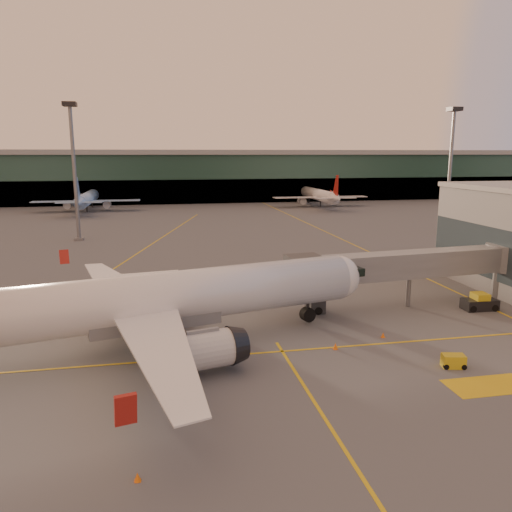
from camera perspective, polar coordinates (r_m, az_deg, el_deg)
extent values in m
plane|color=#4C4F54|center=(37.42, -2.75, -14.26)|extent=(600.00, 600.00, 0.00)
cube|color=gold|center=(41.94, -3.77, -11.31)|extent=(80.00, 0.25, 0.01)
cube|color=gold|center=(80.19, -14.58, -0.51)|extent=(31.30, 115.98, 0.01)
cube|color=gold|center=(110.24, 7.45, 3.00)|extent=(0.25, 160.00, 0.01)
cube|color=gold|center=(31.67, 9.06, -19.56)|extent=(0.25, 30.00, 0.01)
cube|color=gold|center=(40.55, 25.02, -13.28)|extent=(6.00, 3.00, 0.01)
cube|color=#19382D|center=(175.60, -9.61, 8.74)|extent=(400.00, 18.00, 16.00)
cube|color=gray|center=(175.40, -9.71, 11.61)|extent=(400.00, 20.00, 1.60)
cube|color=black|center=(167.36, -9.48, 7.23)|extent=(400.00, 1.00, 8.00)
cube|color=#2D3D47|center=(64.75, 24.88, 0.45)|extent=(0.30, 21.60, 6.00)
cylinder|color=slate|center=(100.58, -20.02, 8.75)|extent=(0.70, 0.70, 25.00)
cube|color=black|center=(100.90, -20.53, 15.95)|extent=(2.40, 2.40, 0.80)
cube|color=slate|center=(101.78, -19.54, 1.85)|extent=(1.60, 1.60, 0.50)
cylinder|color=slate|center=(112.57, 21.27, 8.89)|extent=(0.70, 0.70, 25.00)
cube|color=black|center=(112.86, 21.76, 15.33)|extent=(2.40, 2.40, 0.80)
cube|color=slate|center=(113.65, 20.82, 2.72)|extent=(1.60, 1.60, 0.50)
cylinder|color=white|center=(42.99, -10.06, -4.69)|extent=(34.26, 12.31, 4.39)
sphere|color=white|center=(49.87, 9.30, -2.39)|extent=(4.30, 4.30, 4.30)
cube|color=black|center=(50.44, 10.50, -1.63)|extent=(2.59, 3.24, 0.77)
cylinder|color=silver|center=(37.94, -6.07, -10.68)|extent=(5.13, 3.85, 2.85)
cylinder|color=black|center=(40.94, -12.30, -10.67)|extent=(2.28, 1.96, 1.98)
cylinder|color=black|center=(40.72, -12.33, -9.88)|extent=(0.40, 0.40, 1.21)
cylinder|color=silver|center=(50.08, -10.99, -5.26)|extent=(5.13, 3.85, 2.85)
cylinder|color=black|center=(46.19, -13.86, -8.13)|extent=(2.28, 1.96, 1.98)
cylinder|color=black|center=(45.99, -13.89, -7.43)|extent=(0.40, 0.40, 1.21)
cube|color=slate|center=(43.13, -11.61, -6.68)|extent=(11.36, 5.96, 1.76)
cylinder|color=black|center=(49.09, 5.91, -6.66)|extent=(1.55, 1.18, 1.38)
cube|color=slate|center=(55.99, 17.20, -0.91)|extent=(25.22, 5.14, 2.70)
cube|color=#2D3035|center=(50.84, 5.57, -1.67)|extent=(3.73, 3.73, 3.00)
cube|color=#2D3035|center=(53.01, 6.78, -5.05)|extent=(1.60, 2.40, 2.40)
cylinder|color=black|center=(52.24, 7.13, -6.23)|extent=(0.80, 0.40, 0.80)
cylinder|color=black|center=(54.24, 6.41, -5.53)|extent=(0.80, 0.40, 0.80)
cylinder|color=slate|center=(56.69, 17.02, -3.86)|extent=(0.50, 0.50, 3.39)
cylinder|color=slate|center=(63.80, 26.59, -0.14)|extent=(4.40, 4.40, 3.00)
cylinder|color=slate|center=(64.41, 26.35, -2.75)|extent=(2.40, 2.40, 3.39)
cube|color=red|center=(49.38, -11.81, -6.91)|extent=(3.93, 3.17, 1.68)
cube|color=silver|center=(48.59, -12.33, -4.00)|extent=(6.84, 3.69, 3.14)
cylinder|color=black|center=(48.04, -13.99, -7.97)|extent=(1.05, 0.53, 1.01)
cylinder|color=black|center=(48.50, -9.20, -7.58)|extent=(1.05, 0.53, 1.01)
cube|color=gold|center=(42.50, 21.63, -11.09)|extent=(1.88, 1.36, 1.02)
cylinder|color=black|center=(42.02, 20.91, -11.74)|extent=(0.46, 0.30, 0.43)
cylinder|color=black|center=(42.48, 22.67, -11.62)|extent=(0.46, 0.30, 0.43)
cube|color=black|center=(58.49, 24.17, -5.06)|extent=(3.60, 2.02, 1.14)
cube|color=gold|center=(58.28, 24.24, -4.33)|extent=(1.52, 1.72, 0.93)
cylinder|color=black|center=(57.22, 23.55, -5.58)|extent=(0.74, 0.34, 0.72)
cylinder|color=black|center=(58.56, 25.62, -5.38)|extent=(0.74, 0.34, 0.72)
cone|color=orange|center=(47.10, 14.32, -8.73)|extent=(0.38, 0.38, 0.48)
cube|color=orange|center=(47.18, 14.30, -8.99)|extent=(0.32, 0.32, 0.03)
cone|color=orange|center=(28.32, -13.39, -23.34)|extent=(0.38, 0.38, 0.48)
cube|color=orange|center=(28.45, -13.37, -23.72)|extent=(0.33, 0.33, 0.03)
cone|color=orange|center=(59.81, -12.71, -4.27)|extent=(0.40, 0.40, 0.51)
cube|color=orange|center=(59.87, -12.70, -4.49)|extent=(0.35, 0.35, 0.03)
cone|color=orange|center=(43.62, 9.06, -10.12)|extent=(0.44, 0.44, 0.56)
cube|color=orange|center=(43.72, 9.05, -10.44)|extent=(0.38, 0.38, 0.03)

